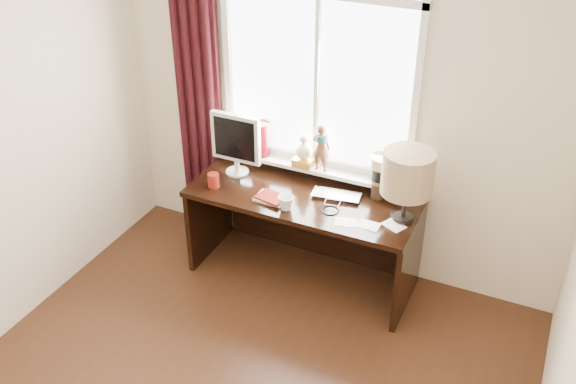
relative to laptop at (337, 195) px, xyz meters
The scene contains 15 objects.
wall_back 0.62m from the laptop, 113.86° to the left, with size 3.50×2.60×0.00m, color beige.
wall_right 2.41m from the laptop, 46.48° to the right, with size 4.00×2.60×0.00m, color beige.
laptop is the anchor object (origin of this frame).
mug 0.41m from the laptop, 131.70° to the right, with size 0.11×0.10×0.11m, color white.
red_cup 0.92m from the laptop, 164.24° to the right, with size 0.08×0.08×0.11m, color maroon.
window 0.65m from the laptop, 138.04° to the left, with size 1.52×0.20×1.40m.
curtain 1.33m from the laptop, behind, with size 0.38×0.09×2.25m.
desk 0.35m from the laptop, behind, with size 1.70×0.70×0.75m.
monitor 0.87m from the laptop, behind, with size 0.40×0.18×0.49m.
notebook_stack 0.48m from the laptop, 150.85° to the right, with size 0.24×0.19×0.03m.
brush_holder 0.30m from the laptop, 24.06° to the left, with size 0.09×0.09×0.25m.
icon_frame 0.42m from the laptop, 26.21° to the left, with size 0.10×0.02×0.13m.
table_lamp 0.63m from the laptop, ahead, with size 0.35×0.35×0.52m.
loose_papers 0.41m from the laptop, 35.66° to the right, with size 0.48×0.25×0.00m.
desk_cables 0.12m from the laptop, 44.20° to the right, with size 0.26×0.37×0.01m.
Camera 1 is at (1.47, -2.04, 3.22)m, focal length 40.00 mm.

